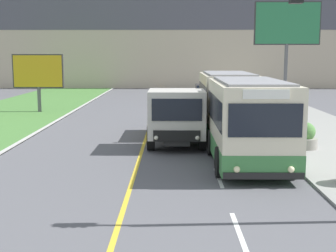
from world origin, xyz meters
name	(u,v)px	position (x,y,z in m)	size (l,w,h in m)	color
apartment_block_background	(162,7)	(0.00, 55.90, 9.53)	(80.00, 8.04, 19.07)	#BCAD93
city_bus	(237,112)	(3.96, 17.29, 1.55)	(2.62, 12.26, 3.06)	beige
dump_truck	(176,117)	(1.43, 17.81, 1.25)	(2.42, 6.34, 2.47)	black
car_distant	(205,94)	(3.98, 36.43, 0.69)	(1.80, 4.30, 1.45)	#2D4784
billboard_large	(287,28)	(9.12, 30.49, 5.71)	(4.52, 0.24, 7.49)	#59595B
billboard_small	(38,73)	(-7.89, 29.65, 2.69)	(3.45, 0.24, 3.94)	#59595B
planter_round_second	(306,137)	(6.75, 16.78, 0.56)	(0.98, 0.98, 1.09)	gray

